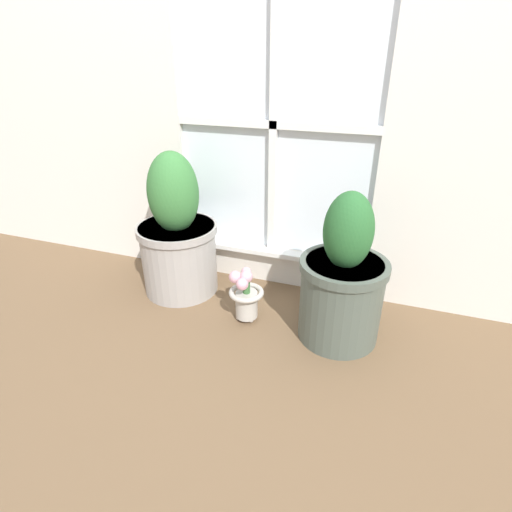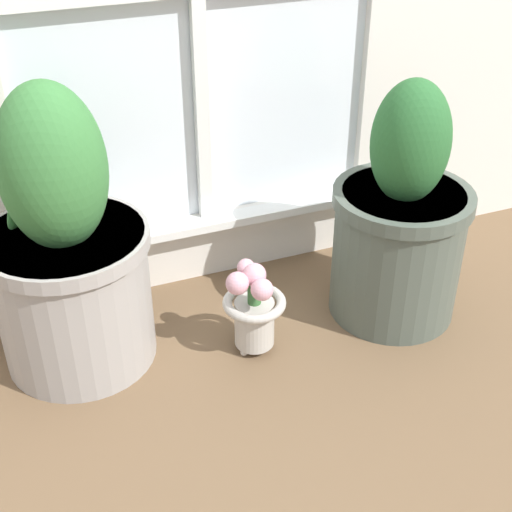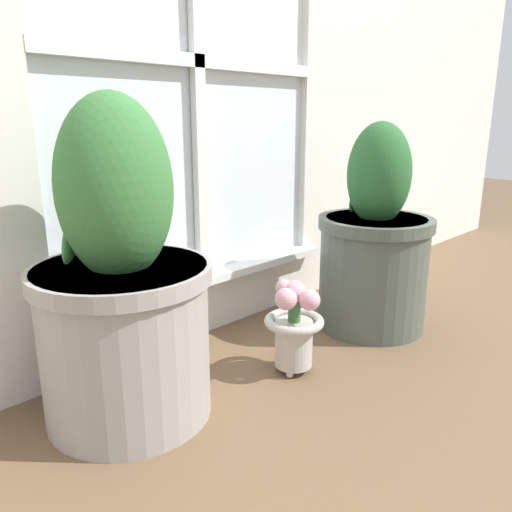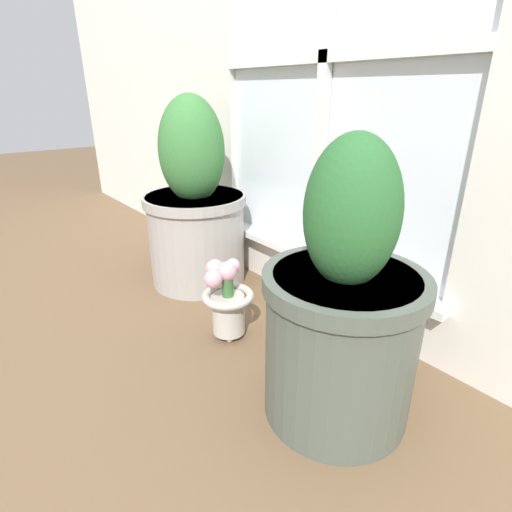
% 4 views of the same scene
% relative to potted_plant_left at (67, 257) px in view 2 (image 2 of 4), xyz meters
% --- Properties ---
extents(ground_plane, '(10.00, 10.00, 0.00)m').
position_rel_potted_plant_left_xyz_m(ground_plane, '(0.41, -0.28, -0.29)').
color(ground_plane, brown).
extents(potted_plant_left, '(0.39, 0.39, 0.72)m').
position_rel_potted_plant_left_xyz_m(potted_plant_left, '(0.00, 0.00, 0.00)').
color(potted_plant_left, '#9E9993').
rests_on(potted_plant_left, ground_plane).
extents(potted_plant_right, '(0.36, 0.36, 0.65)m').
position_rel_potted_plant_left_xyz_m(potted_plant_right, '(0.83, -0.12, -0.03)').
color(potted_plant_right, '#4C564C').
rests_on(potted_plant_right, ground_plane).
extents(flower_vase, '(0.16, 0.16, 0.26)m').
position_rel_potted_plant_left_xyz_m(flower_vase, '(0.41, -0.15, -0.16)').
color(flower_vase, '#BCB7AD').
rests_on(flower_vase, ground_plane).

